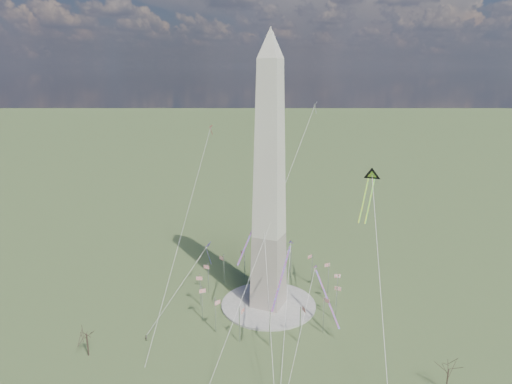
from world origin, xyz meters
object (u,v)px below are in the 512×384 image
at_px(tree_near, 449,368).
at_px(kite_delta_black, 371,178).
at_px(washington_monument, 269,184).
at_px(person_west, 146,338).

xyz_separation_m(tree_near, kite_delta_black, (-30.26, 37.71, 42.81)).
height_order(washington_monument, person_west, washington_monument).
height_order(tree_near, person_west, tree_near).
height_order(washington_monument, kite_delta_black, washington_monument).
relative_size(washington_monument, kite_delta_black, 5.35).
relative_size(tree_near, kite_delta_black, 0.57).
xyz_separation_m(washington_monument, person_west, (-29.04, -37.42, -47.00)).
bearing_deg(tree_near, washington_monument, 158.79).
bearing_deg(tree_near, kite_delta_black, 128.74).
bearing_deg(person_west, kite_delta_black, -125.13).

